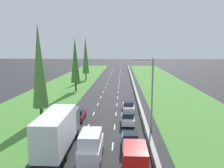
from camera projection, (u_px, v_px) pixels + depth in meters
The scene contains 16 objects.
ground_plane at pixel (112, 86), 62.88m from camera, with size 300.00×300.00×0.00m, color #28282B.
grass_verge_left at pixel (66, 85), 63.45m from camera, with size 14.00×140.00×0.04m, color #478433.
grass_verge_right at pixel (166, 86), 62.23m from camera, with size 14.00×140.00×0.04m, color #478433.
median_barrier at pixel (133, 84), 62.56m from camera, with size 0.44×120.00×0.85m, color #9E9B93.
lane_markings at pixel (112, 86), 62.88m from camera, with size 3.64×116.00×0.01m.
white_van_centre_lane at pixel (91, 146), 21.02m from camera, with size 1.96×4.90×2.82m.
white_box_truck_left_lane at pixel (59, 131), 22.78m from camera, with size 2.46×9.40×4.18m.
maroon_sedan_left_lane at pixel (78, 115), 32.97m from camera, with size 1.82×4.50×1.64m.
red_van_right_lane at pixel (135, 163), 17.98m from camera, with size 1.96×4.90×2.82m.
teal_hatchback_right_lane at pixel (130, 140), 23.80m from camera, with size 1.74×3.90×1.72m.
white_hatchback_right_lane at pixel (128, 118), 31.10m from camera, with size 1.74×3.90×1.72m.
white_sedan_right_lane at pixel (128, 106), 37.61m from camera, with size 1.82×4.50×1.64m.
poplar_tree_second at pixel (39, 66), 30.93m from camera, with size 2.14×2.14×13.47m.
poplar_tree_third at pixel (75, 60), 53.60m from camera, with size 2.12×2.12×12.65m.
poplar_tree_fourth at pixel (86, 55), 72.31m from camera, with size 2.14×2.14×13.59m.
street_light_mast at pixel (149, 89), 28.46m from camera, with size 3.20×0.28×9.00m.
Camera 1 is at (2.74, -1.98, 10.28)m, focal length 37.13 mm.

